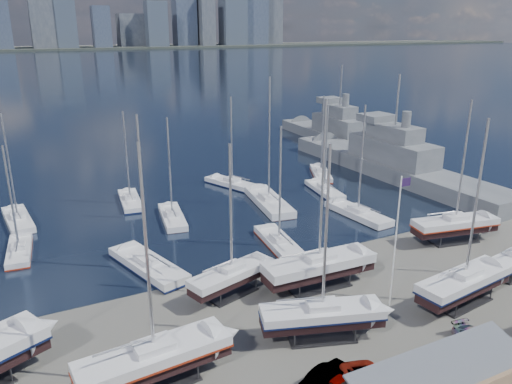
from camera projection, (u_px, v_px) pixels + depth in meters
ground at (318, 312)px, 43.14m from camera, size 1400.00×1400.00×0.00m
water at (38, 67)px, 306.15m from camera, size 1400.00×600.00×0.40m
far_shore at (19, 49)px, 526.30m from camera, size 1400.00×80.00×2.20m
skyline at (5, 11)px, 505.72m from camera, size 639.14×43.80×107.69m
sailboat_cradle_1 at (155, 358)px, 33.75m from camera, size 10.84×3.86×17.08m
sailboat_cradle_2 at (232, 275)px, 45.35m from camera, size 8.95×4.79×14.21m
sailboat_cradle_3 at (322, 315)px, 38.93m from camera, size 10.08×5.58×15.72m
sailboat_cradle_4 at (319, 266)px, 46.72m from camera, size 11.01×3.37×17.70m
sailboat_cradle_5 at (465, 282)px, 43.88m from camera, size 10.59×4.16×16.62m
sailboat_cradle_6 at (455, 224)px, 56.71m from camera, size 10.39×4.62×16.21m
sailboat_moored_1 at (20, 251)px, 54.05m from camera, size 3.14×8.62×12.61m
sailboat_moored_2 at (18, 221)px, 62.55m from camera, size 3.64×9.84×14.52m
sailboat_moored_3 at (148, 267)px, 50.55m from camera, size 5.97×11.51×16.57m
sailboat_moored_4 at (173, 218)px, 63.48m from camera, size 4.02×9.43×13.79m
sailboat_moored_5 at (130, 202)px, 69.47m from camera, size 3.55×9.28×13.53m
sailboat_moored_6 at (279, 244)px, 55.86m from camera, size 3.80×9.83×14.33m
sailboat_moored_7 at (269, 203)px, 68.69m from camera, size 5.20×12.49×18.29m
sailboat_moored_8 at (232, 185)px, 76.97m from camera, size 6.19×9.99×14.48m
sailboat_moored_9 at (358, 215)px, 64.60m from camera, size 3.77×10.30×15.21m
sailboat_moored_10 at (324, 191)px, 74.01m from camera, size 3.90×9.42×13.67m
sailboat_moored_11 at (321, 174)px, 82.36m from camera, size 6.31×9.42×13.77m
naval_ship_east at (391, 166)px, 82.31m from camera, size 8.91×45.21×18.05m
naval_ship_west at (338, 136)px, 104.72m from camera, size 7.76×39.31×17.52m
car_b at (328, 377)px, 34.01m from camera, size 4.70×2.84×1.46m
car_d at (478, 342)px, 37.99m from camera, size 2.36×4.65×1.29m
flagpole at (397, 233)px, 42.09m from camera, size 1.06×0.12×11.95m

